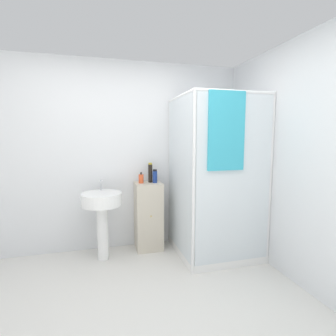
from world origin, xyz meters
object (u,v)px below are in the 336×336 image
Objects in this scene: sink at (102,208)px; shampoo_bottle_tall_black at (150,173)px; shampoo_bottle_blue at (155,176)px; soap_dispenser at (141,179)px.

sink is 0.77m from shampoo_bottle_tall_black.
sink is 0.79m from shampoo_bottle_blue.
shampoo_bottle_blue is (0.05, -0.05, -0.04)m from shampoo_bottle_tall_black.
sink is at bearing -161.31° from soap_dispenser.
soap_dispenser is 0.56× the size of shampoo_bottle_tall_black.
shampoo_bottle_tall_black is at bearing 134.80° from shampoo_bottle_blue.
sink is 6.58× the size of soap_dispenser.
soap_dispenser is 0.18m from shampoo_bottle_blue.
shampoo_bottle_tall_black is (0.13, 0.03, 0.07)m from soap_dispenser.
shampoo_bottle_tall_black is at bearing 11.39° from soap_dispenser.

